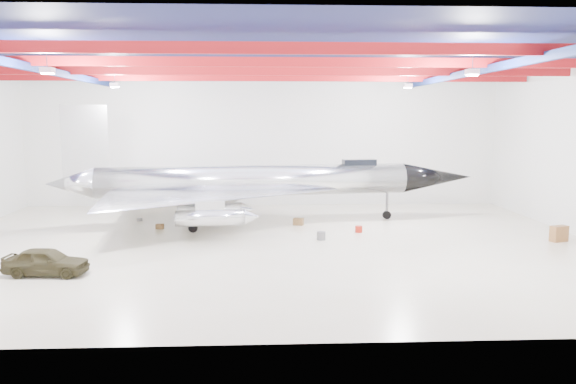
{
  "coord_description": "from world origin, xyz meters",
  "views": [
    {
      "loc": [
        -0.08,
        -32.94,
        7.56
      ],
      "look_at": [
        1.53,
        2.0,
        2.86
      ],
      "focal_mm": 35.0,
      "sensor_mm": 36.0,
      "label": 1
    }
  ],
  "objects": [
    {
      "name": "tool_chest",
      "position": [
        6.24,
        3.09,
        0.22
      ],
      "size": [
        0.51,
        0.51,
        0.43
      ],
      "primitive_type": "cylinder",
      "rotation": [
        0.0,
        0.0,
        0.06
      ],
      "color": "#9D1B0F",
      "rests_on": "floor"
    },
    {
      "name": "ceiling_structure",
      "position": [
        0.0,
        0.0,
        10.32
      ],
      "size": [
        39.5,
        29.5,
        1.08
      ],
      "color": "maroon",
      "rests_on": "ceiling"
    },
    {
      "name": "floor",
      "position": [
        0.0,
        0.0,
        0.0
      ],
      "size": [
        40.0,
        40.0,
        0.0
      ],
      "primitive_type": "plane",
      "color": "beige",
      "rests_on": "ground"
    },
    {
      "name": "parts_bin",
      "position": [
        2.43,
        5.83,
        0.24
      ],
      "size": [
        0.81,
        0.72,
        0.47
      ],
      "primitive_type": "cube",
      "rotation": [
        0.0,
        0.0,
        -0.3
      ],
      "color": "olive",
      "rests_on": "floor"
    },
    {
      "name": "engine_drum",
      "position": [
        3.54,
        1.0,
        0.25
      ],
      "size": [
        0.62,
        0.62,
        0.49
      ],
      "primitive_type": "cylinder",
      "rotation": [
        0.0,
        0.0,
        -0.15
      ],
      "color": "#59595B",
      "rests_on": "floor"
    },
    {
      "name": "desk",
      "position": [
        18.0,
        -0.16,
        0.49
      ],
      "size": [
        1.18,
        0.85,
        0.97
      ],
      "primitive_type": "cube",
      "rotation": [
        0.0,
        0.0,
        0.33
      ],
      "color": "brown",
      "rests_on": "floor"
    },
    {
      "name": "jeep",
      "position": [
        -10.49,
        -6.2,
        0.68
      ],
      "size": [
        4.08,
        1.89,
        1.35
      ],
      "primitive_type": "imported",
      "rotation": [
        0.0,
        0.0,
        1.49
      ],
      "color": "#322D19",
      "rests_on": "floor"
    },
    {
      "name": "ceiling",
      "position": [
        0.0,
        0.0,
        11.0
      ],
      "size": [
        40.0,
        40.0,
        0.0
      ],
      "primitive_type": "plane",
      "rotation": [
        3.14,
        0.0,
        0.0
      ],
      "color": "#0A0F38",
      "rests_on": "wall_back"
    },
    {
      "name": "wall_back",
      "position": [
        0.0,
        15.0,
        5.5
      ],
      "size": [
        40.0,
        0.0,
        40.0
      ],
      "primitive_type": "plane",
      "rotation": [
        1.57,
        0.0,
        0.0
      ],
      "color": "silver",
      "rests_on": "floor"
    },
    {
      "name": "crate_small",
      "position": [
        -9.08,
        7.84,
        0.11
      ],
      "size": [
        0.39,
        0.36,
        0.23
      ],
      "primitive_type": "cube",
      "rotation": [
        0.0,
        0.0,
        -0.35
      ],
      "color": "#59595B",
      "rests_on": "floor"
    },
    {
      "name": "jet_aircraft",
      "position": [
        -0.68,
        6.77,
        2.74
      ],
      "size": [
        30.67,
        19.27,
        8.36
      ],
      "rotation": [
        0.0,
        0.0,
        0.11
      ],
      "color": "silver",
      "rests_on": "floor"
    },
    {
      "name": "crate_ply",
      "position": [
        -7.07,
        4.87,
        0.17
      ],
      "size": [
        0.53,
        0.45,
        0.34
      ],
      "primitive_type": "cube",
      "rotation": [
        0.0,
        0.0,
        -0.14
      ],
      "color": "olive",
      "rests_on": "floor"
    },
    {
      "name": "toolbox_red",
      "position": [
        -2.45,
        8.79,
        0.18
      ],
      "size": [
        0.51,
        0.41,
        0.36
      ],
      "primitive_type": "cube",
      "rotation": [
        0.0,
        0.0,
        0.01
      ],
      "color": "#9D1B0F",
      "rests_on": "floor"
    }
  ]
}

